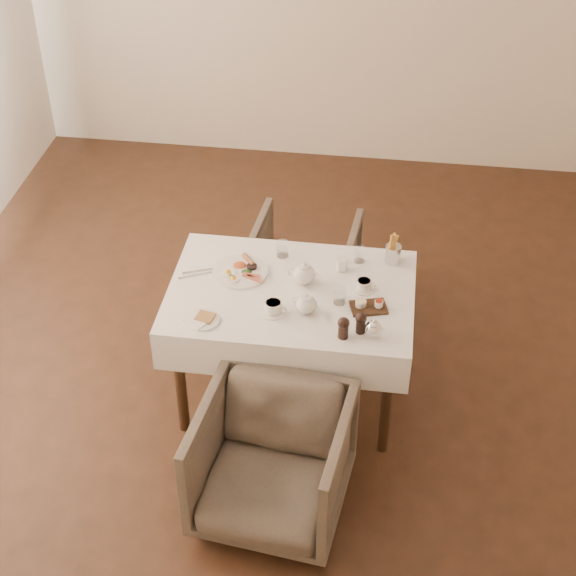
# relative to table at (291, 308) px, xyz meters

# --- Properties ---
(table) EXTENTS (1.28, 0.88, 0.75)m
(table) POSITION_rel_table_xyz_m (0.00, 0.00, 0.00)
(table) COLOR black
(table) RESTS_ON ground
(armchair_near) EXTENTS (0.78, 0.80, 0.66)m
(armchair_near) POSITION_rel_table_xyz_m (0.02, -0.80, -0.31)
(armchair_near) COLOR #4D4338
(armchair_near) RESTS_ON ground
(armchair_far) EXTENTS (0.68, 0.70, 0.59)m
(armchair_far) POSITION_rel_table_xyz_m (-0.03, 0.83, -0.34)
(armchair_far) COLOR #4D4338
(armchair_far) RESTS_ON ground
(breakfast_plate) EXTENTS (0.30, 0.30, 0.04)m
(breakfast_plate) POSITION_rel_table_xyz_m (-0.29, 0.12, 0.13)
(breakfast_plate) COLOR white
(breakfast_plate) RESTS_ON table
(side_plate) EXTENTS (0.19, 0.17, 0.02)m
(side_plate) POSITION_rel_table_xyz_m (-0.41, -0.30, 0.12)
(side_plate) COLOR white
(side_plate) RESTS_ON table
(teapot_centre) EXTENTS (0.17, 0.14, 0.13)m
(teapot_centre) POSITION_rel_table_xyz_m (0.06, 0.07, 0.18)
(teapot_centre) COLOR white
(teapot_centre) RESTS_ON table
(teapot_front) EXTENTS (0.18, 0.16, 0.12)m
(teapot_front) POSITION_rel_table_xyz_m (0.10, -0.17, 0.18)
(teapot_front) COLOR white
(teapot_front) RESTS_ON table
(creamer) EXTENTS (0.08, 0.08, 0.07)m
(creamer) POSITION_rel_table_xyz_m (0.24, 0.21, 0.16)
(creamer) COLOR white
(creamer) RESTS_ON table
(teacup_near) EXTENTS (0.13, 0.13, 0.07)m
(teacup_near) POSITION_rel_table_xyz_m (-0.06, -0.19, 0.15)
(teacup_near) COLOR white
(teacup_near) RESTS_ON table
(teacup_far) EXTENTS (0.12, 0.12, 0.06)m
(teacup_far) POSITION_rel_table_xyz_m (0.37, 0.06, 0.14)
(teacup_far) COLOR white
(teacup_far) RESTS_ON table
(glass_left) EXTENTS (0.08, 0.08, 0.09)m
(glass_left) POSITION_rel_table_xyz_m (-0.09, 0.30, 0.16)
(glass_left) COLOR silver
(glass_left) RESTS_ON table
(glass_mid) EXTENTS (0.07, 0.07, 0.09)m
(glass_mid) POSITION_rel_table_xyz_m (0.26, -0.06, 0.16)
(glass_mid) COLOR silver
(glass_mid) RESTS_ON table
(glass_right) EXTENTS (0.08, 0.08, 0.09)m
(glass_right) POSITION_rel_table_xyz_m (0.33, 0.31, 0.16)
(glass_right) COLOR silver
(glass_right) RESTS_ON table
(condiment_board) EXTENTS (0.21, 0.17, 0.05)m
(condiment_board) POSITION_rel_table_xyz_m (0.41, -0.09, 0.13)
(condiment_board) COLOR black
(condiment_board) RESTS_ON table
(pepper_mill_left) EXTENTS (0.06, 0.06, 0.12)m
(pepper_mill_left) POSITION_rel_table_xyz_m (0.30, -0.33, 0.18)
(pepper_mill_left) COLOR black
(pepper_mill_left) RESTS_ON table
(pepper_mill_right) EXTENTS (0.06, 0.06, 0.12)m
(pepper_mill_right) POSITION_rel_table_xyz_m (0.38, -0.28, 0.17)
(pepper_mill_right) COLOR black
(pepper_mill_right) RESTS_ON table
(silver_pot) EXTENTS (0.13, 0.12, 0.11)m
(silver_pot) POSITION_rel_table_xyz_m (0.45, -0.30, 0.17)
(silver_pot) COLOR white
(silver_pot) RESTS_ON table
(fries_cup) EXTENTS (0.09, 0.09, 0.18)m
(fries_cup) POSITION_rel_table_xyz_m (0.51, 0.33, 0.20)
(fries_cup) COLOR silver
(fries_cup) RESTS_ON table
(cutlery_fork) EXTENTS (0.19, 0.09, 0.00)m
(cutlery_fork) POSITION_rel_table_xyz_m (-0.50, 0.10, 0.12)
(cutlery_fork) COLOR silver
(cutlery_fork) RESTS_ON table
(cutlery_knife) EXTENTS (0.18, 0.10, 0.00)m
(cutlery_knife) POSITION_rel_table_xyz_m (-0.52, 0.06, 0.12)
(cutlery_knife) COLOR silver
(cutlery_knife) RESTS_ON table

